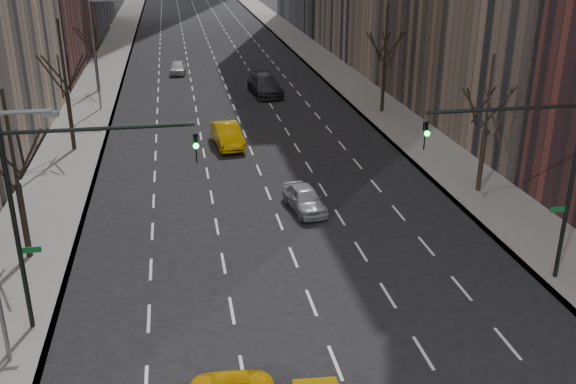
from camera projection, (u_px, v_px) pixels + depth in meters
sidewalk_left at (111, 57)px, 76.98m from camera, size 4.50×320.00×0.15m
sidewalk_right at (310, 51)px, 80.98m from camera, size 4.50×320.00×0.15m
tree_lw_b at (18, 184)px, 28.21m from camera, size 3.36×3.50×7.82m
tree_lw_c at (67, 94)px, 42.69m from camera, size 3.36×3.50×8.74m
tree_lw_d at (95, 54)px, 59.29m from camera, size 3.36×3.50×7.36m
tree_rw_b at (485, 131)px, 35.77m from camera, size 3.36×3.50×7.82m
tree_rw_c at (384, 65)px, 52.08m from camera, size 3.36×3.50×8.74m
traffic_mast_left at (61, 193)px, 22.54m from camera, size 6.69×0.39×8.00m
traffic_mast_right at (537, 163)px, 25.51m from camera, size 6.69×0.39×8.00m
streetlight_far at (98, 43)px, 52.32m from camera, size 2.83×0.22×9.00m
silver_sedan_ahead at (305, 198)px, 34.57m from camera, size 2.12×4.14×1.35m
far_taxi at (227, 135)px, 44.97m from camera, size 2.15×4.98×1.59m
far_suv_grey at (265, 85)px, 59.31m from camera, size 3.01×6.33×1.78m
far_car_white at (178, 67)px, 68.18m from camera, size 1.90×4.08×1.35m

